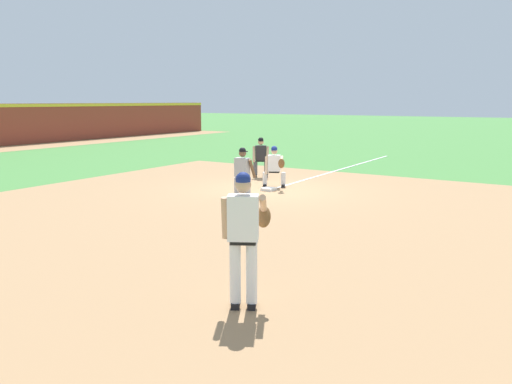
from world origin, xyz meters
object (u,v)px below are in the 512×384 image
baseball (259,221)px  umpire (261,156)px  pitcher (245,232)px  baserunner (243,171)px  first_base_bag (269,189)px  first_baseman (275,165)px

baseball → umpire: 7.04m
pitcher → baserunner: pitcher is taller
first_base_bag → baserunner: baserunner is taller
baseball → first_baseman: first_baseman is taller
first_base_bag → baserunner: size_ratio=0.26×
first_base_bag → baseball: size_ratio=5.14×
first_base_bag → umpire: size_ratio=0.26×
baserunner → umpire: bearing=24.3°
baseball → first_baseman: size_ratio=0.06×
first_base_bag → first_baseman: (0.63, 0.15, 0.69)m
first_baseman → umpire: size_ratio=0.92×
baserunner → baseball: bearing=-139.1°
pitcher → baserunner: (6.46, 4.37, -0.27)m
pitcher → umpire: size_ratio=1.27×
first_baseman → first_base_bag: bearing=-166.5°
baserunner → umpire: size_ratio=1.00×
pitcher → first_baseman: size_ratio=1.39×
baseball → pitcher: size_ratio=0.04×
umpire → pitcher: bearing=-149.3°
baseball → umpire: (5.97, 3.65, 0.76)m
first_baseman → baseball: bearing=-154.1°
first_base_bag → pitcher: 9.03m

